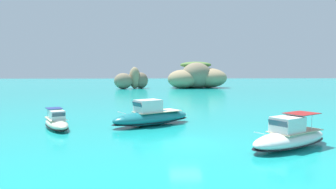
# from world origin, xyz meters

# --- Properties ---
(ground_plane) EXTENTS (400.00, 400.00, 0.00)m
(ground_plane) POSITION_xyz_m (0.00, 0.00, 0.00)
(ground_plane) COLOR teal
(islet_large) EXTENTS (24.36, 22.11, 8.76)m
(islet_large) POSITION_xyz_m (11.25, 79.13, 3.62)
(islet_large) COLOR #84755B
(islet_large) RESTS_ON ground
(islet_small) EXTENTS (12.01, 9.20, 6.89)m
(islet_small) POSITION_xyz_m (-10.12, 73.57, 2.75)
(islet_small) COLOR #756651
(islet_small) RESTS_ON ground
(motorboat_white) EXTENTS (8.02, 6.22, 2.49)m
(motorboat_white) POSITION_xyz_m (7.54, -1.59, 0.79)
(motorboat_white) COLOR white
(motorboat_white) RESTS_ON ground
(motorboat_cream) EXTENTS (4.60, 6.27, 1.93)m
(motorboat_cream) POSITION_xyz_m (-12.07, 6.61, 0.62)
(motorboat_cream) COLOR beige
(motorboat_cream) RESTS_ON ground
(motorboat_teal) EXTENTS (9.14, 7.28, 2.69)m
(motorboat_teal) POSITION_xyz_m (-2.80, 8.25, 0.90)
(motorboat_teal) COLOR #19727A
(motorboat_teal) RESTS_ON ground
(channel_buoy) EXTENTS (0.56, 0.56, 1.48)m
(channel_buoy) POSITION_xyz_m (11.08, 5.05, 0.34)
(channel_buoy) COLOR #E54C19
(channel_buoy) RESTS_ON ground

